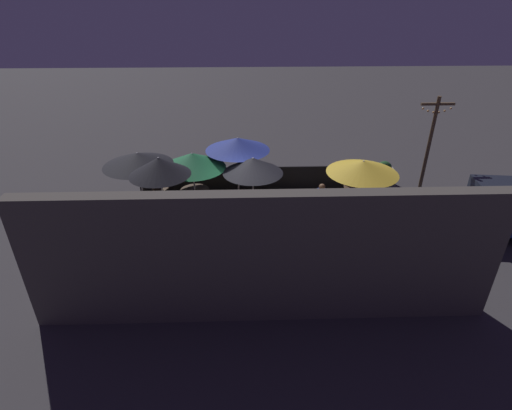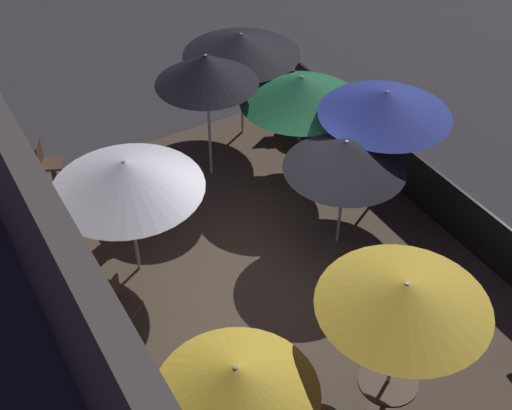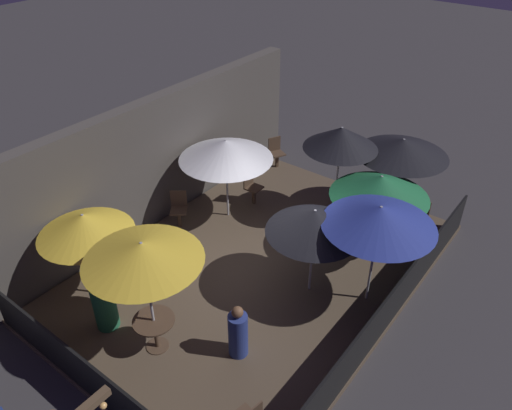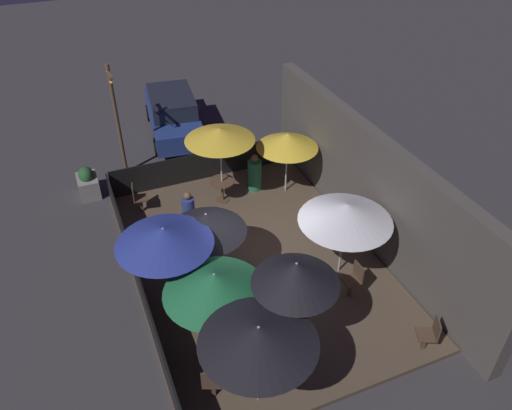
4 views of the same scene
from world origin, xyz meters
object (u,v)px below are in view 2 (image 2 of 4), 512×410
(patio_umbrella_5, at_px, (206,69))
(patio_chair_3, at_px, (287,107))
(patio_umbrella_6, at_px, (386,103))
(patio_chair_4, at_px, (48,162))
(patio_chair_2, at_px, (123,212))
(patio_umbrella_1, at_px, (405,295))
(patio_umbrella_7, at_px, (241,44))
(dining_table_0, at_px, (299,146))
(patio_chair_1, at_px, (120,305))
(patio_umbrella_0, at_px, (302,89))
(patio_umbrella_4, at_px, (126,175))
(dining_table_1, at_px, (387,388))
(patron_0, at_px, (423,310))
(patio_umbrella_2, at_px, (236,380))
(patio_umbrella_3, at_px, (346,155))

(patio_umbrella_5, bearing_deg, patio_chair_3, -74.47)
(patio_umbrella_6, xyz_separation_m, patio_chair_4, (3.42, 4.78, -1.60))
(patio_chair_2, bearing_deg, patio_umbrella_1, -73.07)
(patio_umbrella_7, relative_size, dining_table_0, 2.28)
(patio_chair_2, relative_size, patio_chair_4, 1.04)
(patio_chair_1, bearing_deg, patio_chair_4, 139.46)
(patio_umbrella_0, distance_m, patio_umbrella_4, 3.71)
(patio_umbrella_5, relative_size, patio_chair_4, 2.75)
(patio_umbrella_5, relative_size, dining_table_1, 3.22)
(patio_umbrella_7, bearing_deg, patio_chair_2, 118.45)
(dining_table_1, distance_m, patron_0, 1.53)
(patio_umbrella_1, bearing_deg, patron_0, -57.57)
(patio_umbrella_0, xyz_separation_m, patio_chair_1, (-1.97, 4.28, -1.27))
(patio_umbrella_7, bearing_deg, patio_umbrella_2, 150.57)
(patio_umbrella_5, distance_m, patio_chair_1, 4.28)
(patio_umbrella_3, distance_m, patron_0, 2.57)
(patio_chair_1, bearing_deg, patio_umbrella_2, -30.45)
(patio_umbrella_3, distance_m, patio_umbrella_5, 2.92)
(patio_umbrella_3, height_order, patio_umbrella_7, patio_umbrella_7)
(patio_umbrella_5, height_order, patio_umbrella_7, patio_umbrella_5)
(patio_umbrella_5, height_order, patio_umbrella_6, patio_umbrella_5)
(patio_umbrella_6, distance_m, patio_chair_3, 3.19)
(patio_chair_2, bearing_deg, dining_table_0, -0.00)
(patio_chair_1, bearing_deg, patio_umbrella_7, 93.82)
(patio_umbrella_3, height_order, dining_table_1, patio_umbrella_3)
(patio_umbrella_0, bearing_deg, patio_chair_2, 91.03)
(patio_umbrella_5, height_order, patio_chair_2, patio_umbrella_5)
(patio_chair_2, height_order, patron_0, patron_0)
(patio_umbrella_4, bearing_deg, patio_umbrella_7, -52.26)
(patio_umbrella_5, bearing_deg, patio_chair_2, 112.04)
(patio_umbrella_3, distance_m, patio_chair_2, 3.78)
(patio_umbrella_1, relative_size, patio_umbrella_4, 1.08)
(patio_umbrella_0, bearing_deg, patio_chair_1, 114.71)
(patio_umbrella_2, relative_size, patio_umbrella_4, 0.88)
(patio_umbrella_1, xyz_separation_m, patron_0, (0.82, -1.29, -1.78))
(patio_umbrella_4, height_order, dining_table_0, patio_umbrella_4)
(patio_umbrella_4, xyz_separation_m, patron_0, (-3.28, -3.02, -1.39))
(patio_chair_3, bearing_deg, patio_umbrella_0, -0.00)
(patio_umbrella_7, relative_size, patio_chair_3, 2.33)
(patio_chair_1, bearing_deg, patio_umbrella_1, 0.00)
(dining_table_1, xyz_separation_m, patio_chair_4, (6.96, 2.26, -0.07))
(patio_umbrella_4, distance_m, dining_table_0, 3.94)
(patio_umbrella_6, bearing_deg, patio_umbrella_2, 125.91)
(patio_umbrella_1, height_order, patio_umbrella_3, patio_umbrella_1)
(dining_table_1, bearing_deg, patio_umbrella_5, -4.25)
(patio_umbrella_3, distance_m, dining_table_1, 3.58)
(patio_umbrella_4, bearing_deg, patio_umbrella_5, -52.33)
(patio_umbrella_6, bearing_deg, patio_umbrella_4, 82.48)
(patio_umbrella_3, height_order, dining_table_0, patio_umbrella_3)
(dining_table_1, relative_size, patio_chair_4, 0.85)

